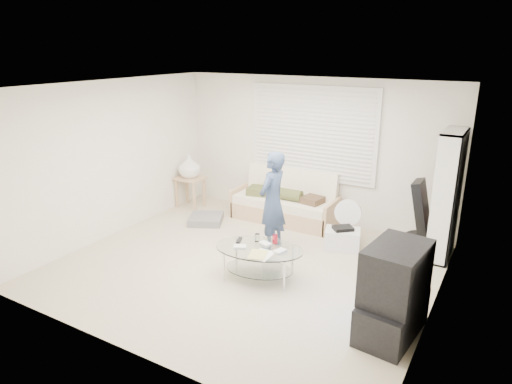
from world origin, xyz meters
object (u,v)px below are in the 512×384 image
Objects in this scene: bookshelf at (446,196)px; tv_unit at (394,292)px; futon_sofa at (285,204)px; coffee_table at (259,254)px.

bookshelf is 1.81× the size of tv_unit.
bookshelf is 2.36m from tv_unit.
bookshelf is at bearing 86.91° from tv_unit.
futon_sofa reaches higher than coffee_table.
futon_sofa is 1.79× the size of tv_unit.
tv_unit is 0.79× the size of coffee_table.
tv_unit reaches higher than coffee_table.
coffee_table is (-1.85, 0.37, -0.15)m from tv_unit.
coffee_table is at bearing 168.76° from tv_unit.
coffee_table is at bearing -135.41° from bookshelf.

